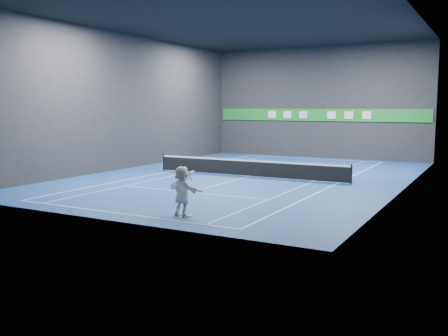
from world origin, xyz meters
The scene contains 20 objects.
ground centered at (0.00, 0.00, 0.00)m, with size 26.00×26.00×0.00m, color navy.
ceiling centered at (0.00, 0.00, 9.00)m, with size 26.00×26.00×0.00m, color black.
wall_back centered at (0.00, 13.00, 4.50)m, with size 18.00×0.10×9.00m, color #272729.
wall_front centered at (0.00, -13.00, 4.50)m, with size 18.00×0.10×9.00m, color #272729.
wall_left centered at (-9.00, 0.00, 4.50)m, with size 0.10×26.00×9.00m, color #272729.
wall_right centered at (9.00, 0.00, 4.50)m, with size 0.10×26.00×9.00m, color #272729.
baseline_near centered at (0.00, -11.89, 0.00)m, with size 10.98×0.08×0.01m, color white.
baseline_far centered at (0.00, 11.89, 0.00)m, with size 10.98×0.08×0.01m, color white.
sideline_doubles_left centered at (-5.49, 0.00, 0.00)m, with size 0.08×23.78×0.01m, color white.
sideline_doubles_right centered at (5.49, 0.00, 0.00)m, with size 0.08×23.78×0.01m, color white.
sideline_singles_left centered at (-4.11, 0.00, 0.00)m, with size 0.06×23.78×0.01m, color white.
sideline_singles_right centered at (4.11, 0.00, 0.00)m, with size 0.06×23.78×0.01m, color white.
service_line_near centered at (0.00, -6.40, 0.00)m, with size 8.23×0.06×0.01m, color white.
service_line_far centered at (0.00, 6.40, 0.00)m, with size 8.23×0.06×0.01m, color white.
center_service_line centered at (0.00, 0.00, 0.00)m, with size 0.06×12.80×0.01m, color white.
player centered at (2.61, -11.13, 0.97)m, with size 1.80×0.57×1.94m, color white.
tennis_ball centered at (2.24, -11.13, 2.94)m, with size 0.07×0.07×0.07m, color yellow.
tennis_net centered at (0.00, 0.00, 0.54)m, with size 12.50×0.10×1.07m.
sponsor_banner centered at (0.00, 12.93, 3.50)m, with size 17.64×0.11×1.00m.
tennis_racket centered at (2.95, -11.08, 1.66)m, with size 0.43×0.37×0.43m.
Camera 1 is at (12.96, -26.75, 4.15)m, focal length 40.00 mm.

